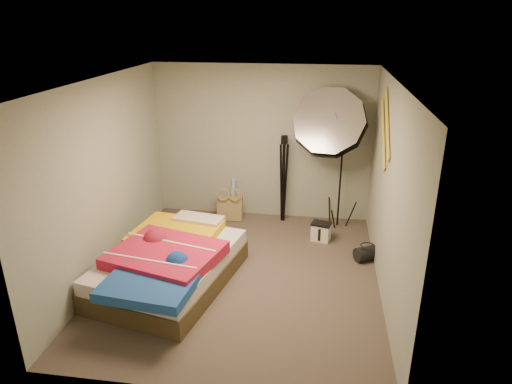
% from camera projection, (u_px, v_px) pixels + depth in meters
% --- Properties ---
extents(floor, '(4.00, 4.00, 0.00)m').
position_uv_depth(floor, '(242.00, 275.00, 5.98)').
color(floor, brown).
rests_on(floor, ground).
extents(ceiling, '(4.00, 4.00, 0.00)m').
position_uv_depth(ceiling, '(239.00, 81.00, 5.07)').
color(ceiling, silver).
rests_on(ceiling, wall_back).
extents(wall_back, '(3.50, 0.00, 3.50)m').
position_uv_depth(wall_back, '(262.00, 143.00, 7.37)').
color(wall_back, gray).
rests_on(wall_back, floor).
extents(wall_front, '(3.50, 0.00, 3.50)m').
position_uv_depth(wall_front, '(198.00, 273.00, 3.68)').
color(wall_front, gray).
rests_on(wall_front, floor).
extents(wall_left, '(0.00, 4.00, 4.00)m').
position_uv_depth(wall_left, '(105.00, 179.00, 5.76)').
color(wall_left, gray).
rests_on(wall_left, floor).
extents(wall_right, '(0.00, 4.00, 4.00)m').
position_uv_depth(wall_right, '(389.00, 194.00, 5.29)').
color(wall_right, gray).
rests_on(wall_right, floor).
extents(tote_bag, '(0.41, 0.18, 0.42)m').
position_uv_depth(tote_bag, '(230.00, 208.00, 7.55)').
color(tote_bag, '#A08757').
rests_on(tote_bag, floor).
extents(wrapping_roll, '(0.12, 0.20, 0.64)m').
position_uv_depth(wrapping_roll, '(233.00, 197.00, 7.68)').
color(wrapping_roll, '#5179BD').
rests_on(wrapping_roll, floor).
extents(camera_case, '(0.31, 0.25, 0.27)m').
position_uv_depth(camera_case, '(321.00, 232.00, 6.87)').
color(camera_case, silver).
rests_on(camera_case, floor).
extents(duffel_bag, '(0.39, 0.34, 0.20)m').
position_uv_depth(duffel_bag, '(367.00, 253.00, 6.32)').
color(duffel_bag, black).
rests_on(duffel_bag, floor).
extents(wall_stripe_upper, '(0.02, 0.91, 0.78)m').
position_uv_depth(wall_stripe_upper, '(387.00, 123.00, 5.59)').
color(wall_stripe_upper, gold).
rests_on(wall_stripe_upper, wall_right).
extents(wall_stripe_lower, '(0.02, 0.91, 0.78)m').
position_uv_depth(wall_stripe_lower, '(383.00, 134.00, 5.90)').
color(wall_stripe_lower, gold).
rests_on(wall_stripe_lower, wall_right).
extents(bed, '(1.73, 2.28, 0.57)m').
position_uv_depth(bed, '(170.00, 264.00, 5.70)').
color(bed, '#4C3D24').
rests_on(bed, floor).
extents(photo_umbrella, '(1.45, 1.14, 2.34)m').
position_uv_depth(photo_umbrella, '(330.00, 124.00, 6.74)').
color(photo_umbrella, black).
rests_on(photo_umbrella, floor).
extents(camera_tripod, '(0.10, 0.10, 1.45)m').
position_uv_depth(camera_tripod, '(284.00, 173.00, 7.29)').
color(camera_tripod, black).
rests_on(camera_tripod, floor).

